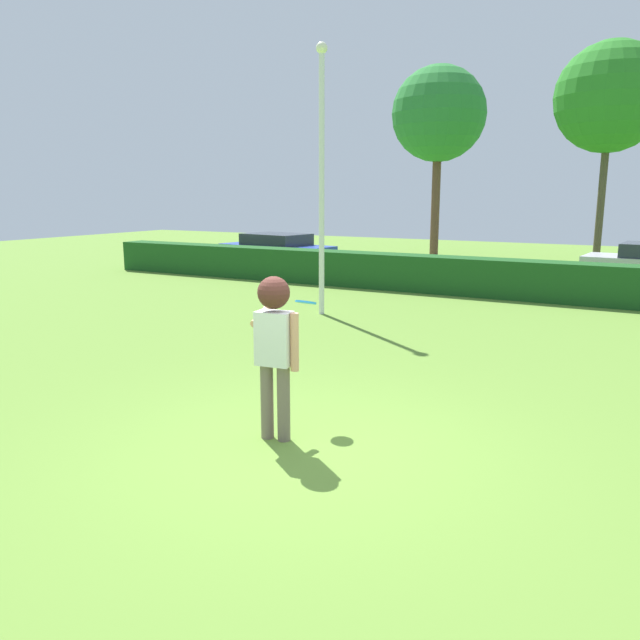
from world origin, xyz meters
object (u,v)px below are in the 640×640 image
object	(u,v)px
person	(275,337)
willow_tree	(439,115)
lamppost	(322,169)
frisbee	(306,302)
oak_tree	(610,98)
parked_car_blue	(276,249)

from	to	relation	value
person	willow_tree	xyz separation A→B (m)	(-5.13, 20.44, 4.71)
lamppost	frisbee	bearing A→B (deg)	-62.87
frisbee	oak_tree	distance (m)	18.50
person	frisbee	world-z (taller)	person
person	oak_tree	size ratio (longest dim) A/B	0.23
lamppost	oak_tree	bearing A→B (deg)	69.73
lamppost	oak_tree	world-z (taller)	oak_tree
lamppost	willow_tree	distance (m)	14.30
willow_tree	lamppost	bearing A→B (deg)	-81.41
lamppost	parked_car_blue	size ratio (longest dim) A/B	1.29
lamppost	parked_car_blue	xyz separation A→B (m)	(-5.56, 6.74, -2.48)
frisbee	parked_car_blue	distance (m)	15.08
willow_tree	oak_tree	distance (m)	6.81
frisbee	oak_tree	xyz separation A→B (m)	(1.58, 17.89, 4.46)
frisbee	parked_car_blue	size ratio (longest dim) A/B	0.06
frisbee	willow_tree	size ratio (longest dim) A/B	0.03
parked_car_blue	oak_tree	world-z (taller)	oak_tree
willow_tree	oak_tree	xyz separation A→B (m)	(6.60, -1.70, -0.01)
person	lamppost	distance (m)	7.50
person	frisbee	size ratio (longest dim) A/B	7.07
person	willow_tree	world-z (taller)	willow_tree
person	lamppost	xyz separation A→B (m)	(-3.04, 6.55, 2.02)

